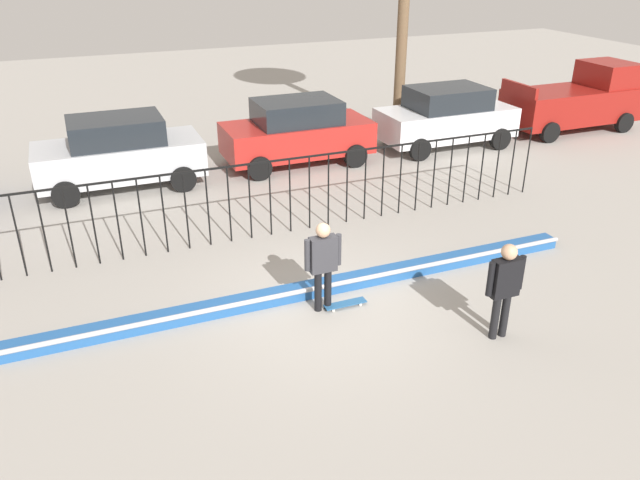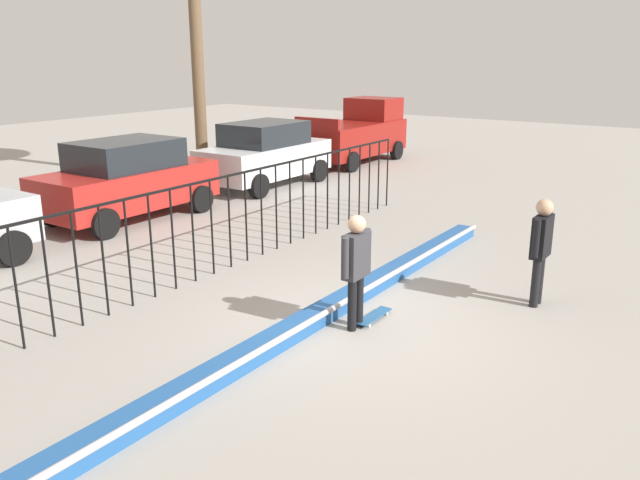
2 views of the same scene
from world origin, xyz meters
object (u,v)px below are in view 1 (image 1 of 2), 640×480
camera_operator (505,283)px  skateboarder (323,259)px  parked_car_red (297,132)px  parked_car_silver (119,152)px  skateboard (345,304)px  parked_car_white (446,117)px  pickup_truck (577,100)px

camera_operator → skateboarder: bearing=9.7°
skateboarder → parked_car_red: parked_car_red is taller
skateboarder → parked_car_silver: 8.23m
skateboard → parked_car_red: bearing=58.6°
parked_car_white → skateboarder: bearing=-136.7°
parked_car_silver → pickup_truck: size_ratio=0.91×
camera_operator → parked_car_silver: (-5.05, 9.70, -0.07)m
parked_car_silver → parked_car_red: (5.05, 0.06, 0.00)m
skateboarder → skateboard: skateboarder is taller
skateboarder → parked_car_white: (7.38, 7.66, -0.05)m
camera_operator → pickup_truck: 14.03m
parked_car_white → pickup_truck: size_ratio=0.91×
skateboarder → camera_operator: (2.41, -1.91, 0.02)m
skateboarder → parked_car_white: parked_car_white is taller
parked_car_red → parked_car_white: 4.98m
pickup_truck → parked_car_white: bearing=-177.5°
skateboard → camera_operator: 2.88m
parked_car_white → pickup_truck: pickup_truck is taller
camera_operator → parked_car_white: (4.98, 9.58, -0.07)m
skateboard → parked_car_red: size_ratio=0.19×
skateboard → parked_car_silver: 8.49m
skateboard → parked_car_white: parked_car_white is taller
skateboarder → skateboard: bearing=-22.1°
parked_car_red → parked_car_silver: bearing=177.0°
camera_operator → parked_car_silver: bearing=-14.3°
skateboarder → pickup_truck: (12.65, 7.68, 0.01)m
parked_car_white → skateboard: bearing=-134.7°
skateboarder → camera_operator: 3.07m
skateboard → parked_car_red: parked_car_red is taller
skateboarder → skateboard: 1.05m
skateboard → parked_car_silver: (-3.06, 7.87, 0.91)m
parked_car_silver → parked_car_red: 5.05m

